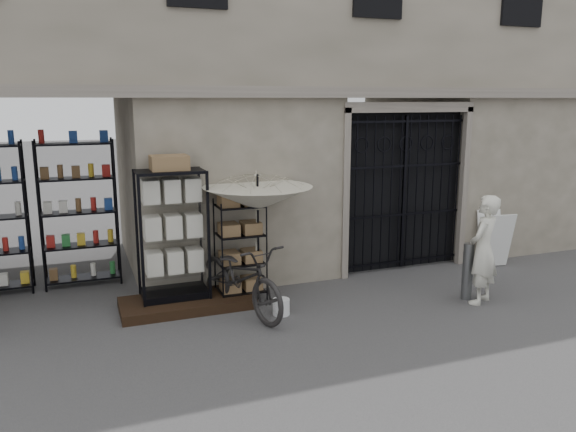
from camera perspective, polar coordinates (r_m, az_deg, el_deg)
name	(u,v)px	position (r m, az deg, el deg)	size (l,w,h in m)	color
ground	(375,323)	(8.27, 8.82, -10.67)	(80.00, 80.00, 0.00)	black
main_building	(279,27)	(11.37, -0.95, 18.67)	(14.00, 4.00, 9.00)	gray
shop_recess	(34,207)	(9.58, -24.41, 0.87)	(3.00, 1.70, 3.00)	black
shop_shelving	(34,216)	(10.11, -24.42, -0.04)	(2.70, 0.50, 2.50)	black
iron_gate	(399,189)	(10.63, 11.24, 2.70)	(2.50, 0.21, 3.00)	black
step_platform	(187,303)	(8.84, -10.21, -8.69)	(2.00, 0.90, 0.15)	black
display_cabinet	(173,241)	(8.68, -11.62, -2.51)	(1.06, 0.75, 2.13)	black
wire_rack	(240,251)	(8.88, -4.86, -3.58)	(0.76, 0.58, 1.62)	black
market_umbrella	(258,192)	(8.65, -3.10, 2.46)	(1.83, 1.85, 2.42)	black
white_bucket	(281,307)	(8.43, -0.70, -9.21)	(0.25, 0.25, 0.24)	silver
bicycle	(242,312)	(8.61, -4.73, -9.65)	(0.73, 1.09, 2.08)	black
steel_bollard	(467,271)	(9.39, 17.77, -5.39)	(0.17, 0.17, 0.91)	slate
shopkeeper	(479,302)	(9.44, 18.86, -8.30)	(0.63, 1.72, 0.41)	beige
easel_sign	(495,239)	(11.38, 20.26, -2.17)	(0.56, 0.63, 1.04)	silver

